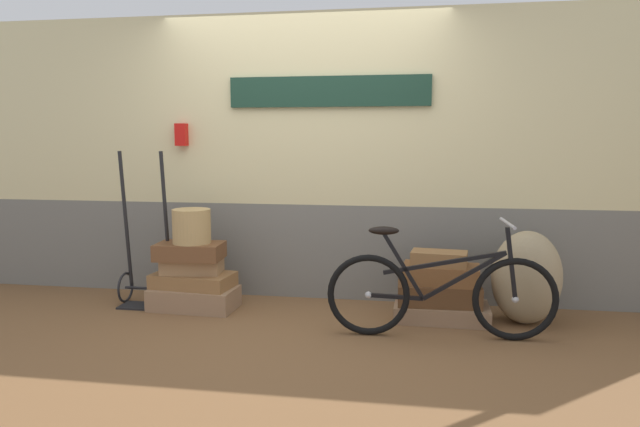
# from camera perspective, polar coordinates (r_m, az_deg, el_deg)

# --- Properties ---
(ground) EXTENTS (9.61, 5.20, 0.06)m
(ground) POSITION_cam_1_polar(r_m,az_deg,el_deg) (4.59, -3.42, -11.17)
(ground) COLOR brown
(station_building) EXTENTS (7.61, 0.74, 2.52)m
(station_building) POSITION_cam_1_polar(r_m,az_deg,el_deg) (5.18, -1.30, 5.54)
(station_building) COLOR slate
(station_building) RESTS_ON ground
(suitcase_0) EXTENTS (0.73, 0.42, 0.18)m
(suitcase_0) POSITION_cam_1_polar(r_m,az_deg,el_deg) (5.04, -12.37, -8.20)
(suitcase_0) COLOR #937051
(suitcase_0) RESTS_ON ground
(suitcase_1) EXTENTS (0.70, 0.44, 0.12)m
(suitcase_1) POSITION_cam_1_polar(r_m,az_deg,el_deg) (5.04, -12.45, -6.46)
(suitcase_1) COLOR olive
(suitcase_1) RESTS_ON suitcase_0
(suitcase_2) EXTENTS (0.52, 0.33, 0.12)m
(suitcase_2) POSITION_cam_1_polar(r_m,az_deg,el_deg) (5.03, -12.55, -5.07)
(suitcase_2) COLOR #9E754C
(suitcase_2) RESTS_ON suitcase_1
(suitcase_3) EXTENTS (0.57, 0.36, 0.14)m
(suitcase_3) POSITION_cam_1_polar(r_m,az_deg,el_deg) (4.98, -12.78, -3.66)
(suitcase_3) COLOR brown
(suitcase_3) RESTS_ON suitcase_2
(suitcase_4) EXTENTS (0.75, 0.42, 0.13)m
(suitcase_4) POSITION_cam_1_polar(r_m,az_deg,el_deg) (4.74, 11.94, -9.53)
(suitcase_4) COLOR #937051
(suitcase_4) RESTS_ON ground
(suitcase_5) EXTENTS (0.65, 0.35, 0.17)m
(suitcase_5) POSITION_cam_1_polar(r_m,az_deg,el_deg) (4.69, 11.71, -7.80)
(suitcase_5) COLOR brown
(suitcase_5) RESTS_ON suitcase_4
(suitcase_6) EXTENTS (0.61, 0.36, 0.15)m
(suitcase_6) POSITION_cam_1_polar(r_m,az_deg,el_deg) (4.67, 11.89, -5.90)
(suitcase_6) COLOR brown
(suitcase_6) RESTS_ON suitcase_5
(suitcase_7) EXTENTS (0.45, 0.29, 0.11)m
(suitcase_7) POSITION_cam_1_polar(r_m,az_deg,el_deg) (4.63, 11.73, -4.37)
(suitcase_7) COLOR olive
(suitcase_7) RESTS_ON suitcase_6
(wicker_basket) EXTENTS (0.32, 0.32, 0.29)m
(wicker_basket) POSITION_cam_1_polar(r_m,az_deg,el_deg) (4.94, -12.61, -1.24)
(wicker_basket) COLOR tan
(wicker_basket) RESTS_ON suitcase_3
(luggage_trolley) EXTENTS (0.45, 0.35, 1.33)m
(luggage_trolley) POSITION_cam_1_polar(r_m,az_deg,el_deg) (5.22, -16.82, -5.26)
(luggage_trolley) COLOR black
(luggage_trolley) RESTS_ON ground
(burlap_sack) EXTENTS (0.53, 0.45, 0.73)m
(burlap_sack) POSITION_cam_1_polar(r_m,az_deg,el_deg) (4.76, 19.79, -5.98)
(burlap_sack) COLOR #9E8966
(burlap_sack) RESTS_ON ground
(bicycle) EXTENTS (1.64, 0.46, 0.86)m
(bicycle) POSITION_cam_1_polar(r_m,az_deg,el_deg) (4.26, 11.79, -7.73)
(bicycle) COLOR black
(bicycle) RESTS_ON ground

